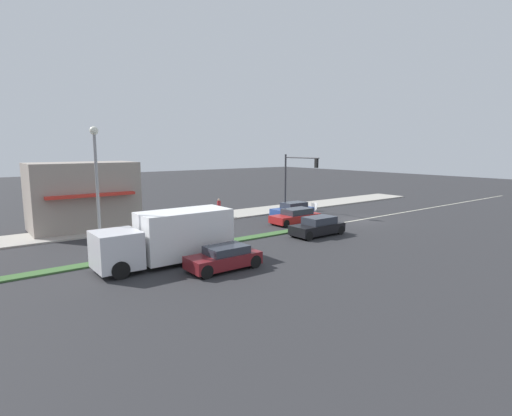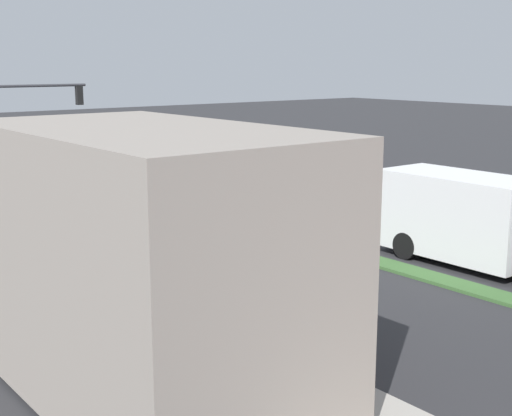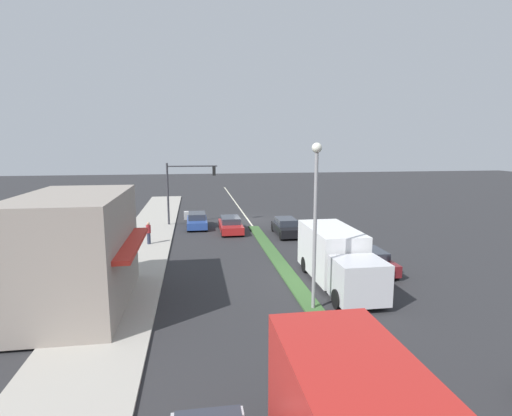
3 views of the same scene
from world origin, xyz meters
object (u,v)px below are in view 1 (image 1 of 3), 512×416
at_px(coupe_blue, 293,210).
at_px(delivery_truck, 170,237).
at_px(warning_aframe_sign, 314,207).
at_px(sedan_maroon, 224,258).
at_px(suv_black, 318,227).
at_px(pedestrian, 219,207).
at_px(hatchback_red, 296,216).
at_px(street_lamp, 97,177).
at_px(traffic_signal_main, 295,173).

bearing_deg(coupe_blue, delivery_truck, 114.52).
bearing_deg(warning_aframe_sign, coupe_blue, 104.59).
xyz_separation_m(sedan_maroon, suv_black, (2.80, -9.92, 0.04)).
relative_size(pedestrian, delivery_truck, 0.22).
relative_size(warning_aframe_sign, hatchback_red, 0.19).
relative_size(street_lamp, pedestrian, 4.51).
xyz_separation_m(street_lamp, pedestrian, (8.58, -13.02, -3.80)).
xyz_separation_m(traffic_signal_main, street_lamp, (-6.12, 20.19, 0.88)).
xyz_separation_m(pedestrian, coupe_blue, (-3.58, -5.86, -0.35)).
distance_m(warning_aframe_sign, coupe_blue, 4.03).
bearing_deg(sedan_maroon, pedestrian, -31.09).
bearing_deg(suv_black, delivery_truck, 90.00).
distance_m(street_lamp, sedan_maroon, 8.10).
distance_m(delivery_truck, sedan_maroon, 3.40).
bearing_deg(sedan_maroon, street_lamp, 44.00).
height_order(traffic_signal_main, coupe_blue, traffic_signal_main).
bearing_deg(warning_aframe_sign, pedestrian, 75.30).
relative_size(traffic_signal_main, suv_black, 1.35).
height_order(delivery_truck, hatchback_red, delivery_truck).
relative_size(sedan_maroon, suv_black, 0.94).
distance_m(traffic_signal_main, hatchback_red, 6.23).
distance_m(street_lamp, delivery_truck, 5.04).
xyz_separation_m(traffic_signal_main, hatchback_red, (-3.92, 3.55, -3.28)).
distance_m(coupe_blue, sedan_maroon, 17.25).
relative_size(traffic_signal_main, sedan_maroon, 1.44).
height_order(warning_aframe_sign, suv_black, suv_black).
bearing_deg(hatchback_red, sedan_maroon, 121.36).
bearing_deg(warning_aframe_sign, suv_black, 135.65).
relative_size(hatchback_red, suv_black, 1.05).
bearing_deg(sedan_maroon, traffic_signal_main, -54.09).
relative_size(street_lamp, coupe_blue, 1.80).
distance_m(traffic_signal_main, pedestrian, 8.13).
height_order(coupe_blue, sedan_maroon, coupe_blue).
relative_size(pedestrian, coupe_blue, 0.40).
height_order(traffic_signal_main, pedestrian, traffic_signal_main).
bearing_deg(sedan_maroon, coupe_blue, -54.56).
distance_m(street_lamp, suv_black, 15.47).
xyz_separation_m(sedan_maroon, hatchback_red, (7.20, -11.82, -0.00)).
height_order(traffic_signal_main, suv_black, traffic_signal_main).
bearing_deg(warning_aframe_sign, hatchback_red, 121.88).
relative_size(coupe_blue, hatchback_red, 0.94).
height_order(street_lamp, sedan_maroon, street_lamp).
bearing_deg(street_lamp, sedan_maroon, -136.00).
bearing_deg(hatchback_red, street_lamp, 97.53).
xyz_separation_m(coupe_blue, suv_black, (-7.20, 4.13, 0.03)).
bearing_deg(hatchback_red, warning_aframe_sign, -58.12).
distance_m(pedestrian, coupe_blue, 6.88).
height_order(sedan_maroon, suv_black, suv_black).
height_order(pedestrian, delivery_truck, delivery_truck).
distance_m(coupe_blue, hatchback_red, 3.58).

